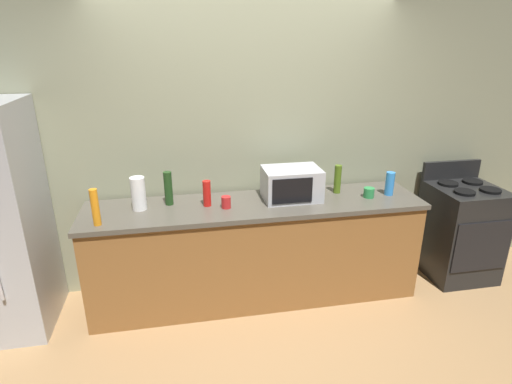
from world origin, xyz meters
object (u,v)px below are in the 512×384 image
object	(u,v)px
paper_towel_roll	(138,194)
bottle_spray_cleaner	(390,184)
bottle_hot_sauce	(207,193)
bottle_dish_soap	(95,207)
mug_green	(369,193)
stove_range	(460,231)
bottle_wine	(168,188)
bottle_olive_oil	(338,179)
mug_red	(226,202)
microwave	(292,184)

from	to	relation	value
paper_towel_roll	bottle_spray_cleaner	size ratio (longest dim) A/B	1.31
bottle_hot_sauce	bottle_dish_soap	size ratio (longest dim) A/B	0.77
bottle_spray_cleaner	mug_green	world-z (taller)	bottle_spray_cleaner
bottle_spray_cleaner	mug_green	xyz separation A→B (m)	(-0.20, -0.03, -0.06)
stove_range	paper_towel_roll	size ratio (longest dim) A/B	4.00
stove_range	bottle_hot_sauce	xyz separation A→B (m)	(-2.40, 0.02, 0.55)
stove_range	mug_green	xyz separation A→B (m)	(-1.01, -0.05, 0.48)
bottle_wine	bottle_spray_cleaner	bearing A→B (deg)	-3.99
bottle_hot_sauce	mug_green	world-z (taller)	bottle_hot_sauce
bottle_wine	mug_green	size ratio (longest dim) A/B	3.10
bottle_dish_soap	paper_towel_roll	bearing A→B (deg)	41.12
bottle_spray_cleaner	bottle_hot_sauce	world-z (taller)	bottle_hot_sauce
paper_towel_roll	bottle_dish_soap	xyz separation A→B (m)	(-0.29, -0.25, 0.01)
bottle_spray_cleaner	bottle_olive_oil	size ratio (longest dim) A/B	0.81
stove_range	bottle_hot_sauce	bearing A→B (deg)	179.44
stove_range	bottle_olive_oil	bearing A→B (deg)	174.75
bottle_dish_soap	mug_green	bearing A→B (deg)	3.91
paper_towel_roll	bottle_dish_soap	bearing A→B (deg)	-138.88
bottle_olive_oil	mug_green	bearing A→B (deg)	-35.36
bottle_hot_sauce	bottle_wine	bearing A→B (deg)	163.99
bottle_spray_cleaner	mug_red	bearing A→B (deg)	-178.73
stove_range	bottle_dish_soap	world-z (taller)	bottle_dish_soap
bottle_spray_cleaner	bottle_hot_sauce	bearing A→B (deg)	178.41
bottle_wine	bottle_dish_soap	xyz separation A→B (m)	(-0.52, -0.31, -0.00)
bottle_dish_soap	bottle_hot_sauce	bearing A→B (deg)	15.10
stove_range	bottle_wine	distance (m)	2.78
paper_towel_roll	mug_red	xyz separation A→B (m)	(0.69, -0.10, -0.09)
stove_range	bottle_hot_sauce	world-z (taller)	bottle_hot_sauce
bottle_wine	mug_green	bearing A→B (deg)	-5.39
bottle_spray_cleaner	stove_range	bearing A→B (deg)	1.47
paper_towel_roll	bottle_wine	world-z (taller)	bottle_wine
bottle_dish_soap	mug_green	world-z (taller)	bottle_dish_soap
bottle_wine	bottle_olive_oil	size ratio (longest dim) A/B	1.11
bottle_olive_oil	bottle_wine	bearing A→B (deg)	-179.91
bottle_dish_soap	bottle_olive_oil	bearing A→B (deg)	8.97
bottle_spray_cleaner	paper_towel_roll	bearing A→B (deg)	178.09
microwave	bottle_hot_sauce	bearing A→B (deg)	-178.04
mug_green	mug_red	size ratio (longest dim) A/B	0.93
bottle_wine	microwave	bearing A→B (deg)	-3.54
bottle_olive_oil	bottle_hot_sauce	xyz separation A→B (m)	(-1.16, -0.09, -0.02)
bottle_wine	mug_red	xyz separation A→B (m)	(0.45, -0.16, -0.09)
bottle_spray_cleaner	microwave	bearing A→B (deg)	175.48
microwave	mug_green	distance (m)	0.68
mug_red	bottle_olive_oil	bearing A→B (deg)	9.35
bottle_wine	bottle_hot_sauce	xyz separation A→B (m)	(0.31, -0.09, -0.03)
bottle_olive_oil	bottle_dish_soap	bearing A→B (deg)	-171.03
bottle_spray_cleaner	bottle_dish_soap	world-z (taller)	bottle_dish_soap
microwave	bottle_dish_soap	bearing A→B (deg)	-170.90
bottle_wine	mug_red	size ratio (longest dim) A/B	2.88
bottle_olive_oil	bottle_dish_soap	size ratio (longest dim) A/B	0.90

